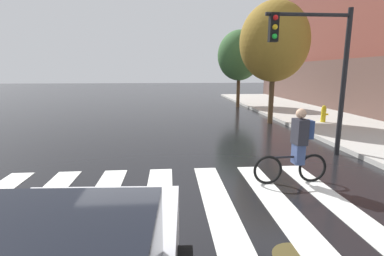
# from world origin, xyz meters

# --- Properties ---
(ground_plane) EXTENTS (120.00, 120.00, 0.00)m
(ground_plane) POSITION_xyz_m (0.00, 0.00, 0.00)
(ground_plane) COLOR black
(crosswalk_stripes) EXTENTS (7.32, 4.19, 0.01)m
(crosswalk_stripes) POSITION_xyz_m (-0.17, 0.00, 0.01)
(crosswalk_stripes) COLOR silver
(crosswalk_stripes) RESTS_ON ground
(manhole_cover) EXTENTS (0.64, 0.64, 0.01)m
(manhole_cover) POSITION_xyz_m (1.75, -1.59, 0.00)
(manhole_cover) COLOR #473D1E
(manhole_cover) RESTS_ON ground
(cyclist) EXTENTS (1.71, 0.37, 1.69)m
(cyclist) POSITION_xyz_m (2.87, 0.97, 0.84)
(cyclist) COLOR black
(cyclist) RESTS_ON ground
(traffic_light_near) EXTENTS (2.47, 0.28, 4.20)m
(traffic_light_near) POSITION_xyz_m (4.27, 3.05, 2.86)
(traffic_light_near) COLOR black
(traffic_light_near) RESTS_ON ground
(fire_hydrant) EXTENTS (0.33, 0.22, 0.78)m
(fire_hydrant) POSITION_xyz_m (7.25, 7.79, 0.53)
(fire_hydrant) COLOR gold
(fire_hydrant) RESTS_ON sidewalk
(street_tree_near) EXTENTS (3.18, 3.18, 5.66)m
(street_tree_near) POSITION_xyz_m (4.95, 8.49, 3.82)
(street_tree_near) COLOR #4C3823
(street_tree_near) RESTS_ON ground
(street_tree_mid) EXTENTS (2.97, 2.97, 5.28)m
(street_tree_mid) POSITION_xyz_m (4.92, 15.04, 3.56)
(street_tree_mid) COLOR #4C3823
(street_tree_mid) RESTS_ON ground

